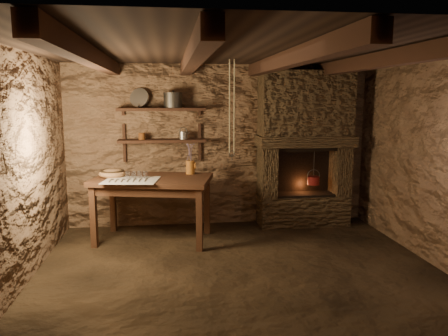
{
  "coord_description": "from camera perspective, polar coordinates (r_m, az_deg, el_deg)",
  "views": [
    {
      "loc": [
        -0.76,
        -4.49,
        1.92
      ],
      "look_at": [
        -0.07,
        0.9,
        1.04
      ],
      "focal_mm": 35.0,
      "sensor_mm": 36.0,
      "label": 1
    }
  ],
  "objects": [
    {
      "name": "small_kettle",
      "position": [
        6.36,
        -5.35,
        4.28
      ],
      "size": [
        0.17,
        0.14,
        0.17
      ],
      "primitive_type": null,
      "rotation": [
        0.0,
        0.0,
        0.13
      ],
      "color": "#A1A29D",
      "rests_on": "shelf_lower"
    },
    {
      "name": "iron_stockpot",
      "position": [
        6.33,
        -6.69,
        8.71
      ],
      "size": [
        0.29,
        0.29,
        0.2
      ],
      "primitive_type": "cylinder",
      "rotation": [
        0.0,
        0.0,
        -0.1
      ],
      "color": "#2D2B28",
      "rests_on": "shelf_upper"
    },
    {
      "name": "front_wall",
      "position": [
        2.7,
        9.35,
        -6.33
      ],
      "size": [
        4.5,
        0.04,
        2.4
      ],
      "primitive_type": "cube",
      "color": "#523726",
      "rests_on": "floor"
    },
    {
      "name": "right_wall",
      "position": [
        5.45,
        26.29,
        0.69
      ],
      "size": [
        0.04,
        4.0,
        2.4
      ],
      "primitive_type": "cube",
      "color": "#523726",
      "rests_on": "floor"
    },
    {
      "name": "shelf_lower",
      "position": [
        6.36,
        -8.08,
        3.55
      ],
      "size": [
        1.25,
        0.3,
        0.04
      ],
      "primitive_type": "cube",
      "color": "black",
      "rests_on": "back_wall"
    },
    {
      "name": "shelf_upper",
      "position": [
        6.34,
        -8.17,
        7.61
      ],
      "size": [
        1.25,
        0.3,
        0.04
      ],
      "primitive_type": "cube",
      "color": "black",
      "rests_on": "back_wall"
    },
    {
      "name": "beam_far_right",
      "position": [
        5.04,
        19.9,
        13.14
      ],
      "size": [
        0.14,
        3.95,
        0.16
      ],
      "primitive_type": "cube",
      "color": "black",
      "rests_on": "ceiling"
    },
    {
      "name": "linen_cloth",
      "position": [
        5.69,
        -12.02,
        -1.57
      ],
      "size": [
        0.75,
        0.64,
        0.01
      ],
      "primitive_type": "cube",
      "rotation": [
        0.0,
        0.0,
        -0.16
      ],
      "color": "beige",
      "rests_on": "work_table"
    },
    {
      "name": "ceiling",
      "position": [
        4.58,
        2.38,
        15.24
      ],
      "size": [
        4.5,
        4.0,
        0.04
      ],
      "primitive_type": "cube",
      "color": "black",
      "rests_on": "back_wall"
    },
    {
      "name": "stoneware_jug",
      "position": [
        6.04,
        -4.4,
        0.96
      ],
      "size": [
        0.16,
        0.16,
        0.43
      ],
      "rotation": [
        0.0,
        0.0,
        0.39
      ],
      "color": "#9F5A1E",
      "rests_on": "work_table"
    },
    {
      "name": "tin_pan",
      "position": [
        6.45,
        -10.99,
        8.99
      ],
      "size": [
        0.31,
        0.22,
        0.28
      ],
      "primitive_type": "cylinder",
      "rotation": [
        1.26,
        0.0,
        -0.38
      ],
      "color": "#A1A29D",
      "rests_on": "shelf_upper"
    },
    {
      "name": "work_table",
      "position": [
        5.96,
        -9.26,
        -5.0
      ],
      "size": [
        1.68,
        1.18,
        0.87
      ],
      "rotation": [
        0.0,
        0.0,
        -0.22
      ],
      "color": "#341D12",
      "rests_on": "floor"
    },
    {
      "name": "red_pot",
      "position": [
        6.69,
        11.61,
        -1.53
      ],
      "size": [
        0.22,
        0.22,
        0.54
      ],
      "rotation": [
        0.0,
        0.0,
        -0.32
      ],
      "color": "maroon",
      "rests_on": "hearth"
    },
    {
      "name": "hanging_ropes",
      "position": [
        5.6,
        1.04,
        8.01
      ],
      "size": [
        0.08,
        0.08,
        1.2
      ],
      "primitive_type": null,
      "color": "beige",
      "rests_on": "ceiling"
    },
    {
      "name": "pewter_cutlery_row",
      "position": [
        5.67,
        -12.04,
        -1.51
      ],
      "size": [
        0.59,
        0.3,
        0.01
      ],
      "primitive_type": null,
      "rotation": [
        0.0,
        0.0,
        -0.16
      ],
      "color": "gray",
      "rests_on": "linen_cloth"
    },
    {
      "name": "floor",
      "position": [
        4.94,
        2.19,
        -13.62
      ],
      "size": [
        4.5,
        4.5,
        0.0
      ],
      "primitive_type": "plane",
      "color": "black",
      "rests_on": "ground"
    },
    {
      "name": "left_wall",
      "position": [
        4.79,
        -25.33,
        -0.3
      ],
      "size": [
        0.04,
        4.0,
        2.4
      ],
      "primitive_type": "cube",
      "color": "#523726",
      "rests_on": "floor"
    },
    {
      "name": "beam_mid_left",
      "position": [
        4.52,
        -4.09,
        14.17
      ],
      "size": [
        0.14,
        3.95,
        0.16
      ],
      "primitive_type": "cube",
      "color": "black",
      "rests_on": "ceiling"
    },
    {
      "name": "beam_mid_right",
      "position": [
        4.68,
        8.6,
        13.92
      ],
      "size": [
        0.14,
        3.95,
        0.16
      ],
      "primitive_type": "cube",
      "color": "black",
      "rests_on": "ceiling"
    },
    {
      "name": "beam_far_left",
      "position": [
        4.57,
        -17.09,
        13.74
      ],
      "size": [
        0.14,
        3.95,
        0.16
      ],
      "primitive_type": "cube",
      "color": "black",
      "rests_on": "ceiling"
    },
    {
      "name": "drinking_glasses",
      "position": [
        5.81,
        -11.72,
        -0.87
      ],
      "size": [
        0.22,
        0.06,
        0.09
      ],
      "primitive_type": null,
      "color": "white",
      "rests_on": "linen_cloth"
    },
    {
      "name": "back_wall",
      "position": [
        6.58,
        -0.6,
        2.95
      ],
      "size": [
        4.5,
        0.04,
        2.4
      ],
      "primitive_type": "cube",
      "color": "#523726",
      "rests_on": "floor"
    },
    {
      "name": "wooden_bowl",
      "position": [
        6.01,
        -14.37,
        -0.72
      ],
      "size": [
        0.37,
        0.37,
        0.13
      ],
      "primitive_type": "ellipsoid",
      "rotation": [
        0.0,
        0.0,
        -0.03
      ],
      "color": "#9B6C43",
      "rests_on": "work_table"
    },
    {
      "name": "hearth",
      "position": [
        6.61,
        10.47,
        3.06
      ],
      "size": [
        1.43,
        0.51,
        2.3
      ],
      "color": "#332619",
      "rests_on": "floor"
    },
    {
      "name": "rusty_tin",
      "position": [
        6.37,
        -10.68,
        4.09
      ],
      "size": [
        0.11,
        0.11,
        0.09
      ],
      "primitive_type": "cylinder",
      "rotation": [
        0.0,
        0.0,
        -0.24
      ],
      "color": "#5A2C12",
      "rests_on": "shelf_lower"
    }
  ]
}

